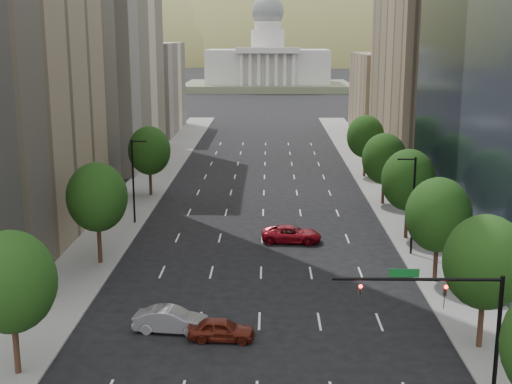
# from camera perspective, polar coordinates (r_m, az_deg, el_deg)

# --- Properties ---
(sidewalk_left) EXTENTS (6.00, 200.00, 0.15)m
(sidewalk_left) POSITION_cam_1_polar(r_m,az_deg,el_deg) (69.18, -12.45, -3.65)
(sidewalk_left) COLOR slate
(sidewalk_left) RESTS_ON ground
(sidewalk_right) EXTENTS (6.00, 200.00, 0.15)m
(sidewalk_right) POSITION_cam_1_polar(r_m,az_deg,el_deg) (68.91, 13.55, -3.77)
(sidewalk_right) COLOR slate
(sidewalk_right) RESTS_ON ground
(midrise_cream_left) EXTENTS (14.00, 30.00, 35.00)m
(midrise_cream_left) POSITION_cam_1_polar(r_m,az_deg,el_deg) (110.48, -12.57, 11.59)
(midrise_cream_left) COLOR beige
(midrise_cream_left) RESTS_ON ground
(filler_left) EXTENTS (14.00, 26.00, 18.00)m
(filler_left) POSITION_cam_1_polar(r_m,az_deg,el_deg) (143.15, -9.32, 8.54)
(filler_left) COLOR beige
(filler_left) RESTS_ON ground
(parking_tan_right) EXTENTS (14.00, 30.00, 30.00)m
(parking_tan_right) POSITION_cam_1_polar(r_m,az_deg,el_deg) (107.35, 14.45, 10.13)
(parking_tan_right) COLOR #8C7759
(parking_tan_right) RESTS_ON ground
(filler_right) EXTENTS (14.00, 26.00, 16.00)m
(filler_right) POSITION_cam_1_polar(r_m,az_deg,el_deg) (140.06, 11.23, 7.96)
(filler_right) COLOR #8C7759
(filler_right) RESTS_ON ground
(tree_right_1) EXTENTS (5.20, 5.20, 8.75)m
(tree_right_1) POSITION_cam_1_polar(r_m,az_deg,el_deg) (44.73, 18.53, -5.56)
(tree_right_1) COLOR #382316
(tree_right_1) RESTS_ON ground
(tree_right_2) EXTENTS (5.20, 5.20, 8.61)m
(tree_right_2) POSITION_cam_1_polar(r_m,az_deg,el_deg) (55.86, 14.93, -1.85)
(tree_right_2) COLOR #382316
(tree_right_2) RESTS_ON ground
(tree_right_3) EXTENTS (5.20, 5.20, 8.89)m
(tree_right_3) POSITION_cam_1_polar(r_m,az_deg,el_deg) (67.19, 12.56, 0.98)
(tree_right_3) COLOR #382316
(tree_right_3) RESTS_ON ground
(tree_right_4) EXTENTS (5.20, 5.20, 8.46)m
(tree_right_4) POSITION_cam_1_polar(r_m,az_deg,el_deg) (80.79, 10.62, 2.73)
(tree_right_4) COLOR #382316
(tree_right_4) RESTS_ON ground
(tree_right_5) EXTENTS (5.20, 5.20, 8.75)m
(tree_right_5) POSITION_cam_1_polar(r_m,az_deg,el_deg) (96.36, 9.09, 4.57)
(tree_right_5) COLOR #382316
(tree_right_5) RESTS_ON ground
(tree_left_0) EXTENTS (5.20, 5.20, 8.75)m
(tree_left_0) POSITION_cam_1_polar(r_m,az_deg,el_deg) (41.57, -19.72, -7.06)
(tree_left_0) COLOR #382316
(tree_left_0) RESTS_ON ground
(tree_left_1) EXTENTS (5.20, 5.20, 8.97)m
(tree_left_1) POSITION_cam_1_polar(r_m,az_deg,el_deg) (59.84, -13.08, -0.43)
(tree_left_1) COLOR #382316
(tree_left_1) RESTS_ON ground
(tree_left_2) EXTENTS (5.20, 5.20, 8.68)m
(tree_left_2) POSITION_cam_1_polar(r_m,az_deg,el_deg) (84.85, -8.86, 3.42)
(tree_left_2) COLOR #382316
(tree_left_2) RESTS_ON ground
(streetlight_rn) EXTENTS (1.70, 0.20, 9.00)m
(streetlight_rn) POSITION_cam_1_polar(r_m,az_deg,el_deg) (62.53, 12.89, -0.90)
(streetlight_rn) COLOR black
(streetlight_rn) RESTS_ON ground
(streetlight_ln) EXTENTS (1.70, 0.20, 9.00)m
(streetlight_ln) POSITION_cam_1_polar(r_m,az_deg,el_deg) (72.33, -10.13, 1.07)
(streetlight_ln) COLOR black
(streetlight_ln) RESTS_ON ground
(traffic_signal) EXTENTS (9.12, 0.40, 7.38)m
(traffic_signal) POSITION_cam_1_polar(r_m,az_deg,el_deg) (38.56, 16.12, -9.28)
(traffic_signal) COLOR black
(traffic_signal) RESTS_ON ground
(capitol) EXTENTS (60.00, 40.00, 35.20)m
(capitol) POSITION_cam_1_polar(r_m,az_deg,el_deg) (254.39, 0.97, 10.43)
(capitol) COLOR #596647
(capitol) RESTS_ON ground
(foothills) EXTENTS (720.00, 413.00, 263.00)m
(foothills) POSITION_cam_1_polar(r_m,az_deg,el_deg) (607.50, 4.34, 7.43)
(foothills) COLOR olive
(foothills) RESTS_ON ground
(car_maroon) EXTENTS (4.43, 1.95, 1.48)m
(car_maroon) POSITION_cam_1_polar(r_m,az_deg,el_deg) (45.48, -2.90, -11.34)
(car_maroon) COLOR #51170D
(car_maroon) RESTS_ON ground
(car_silver) EXTENTS (5.15, 2.27, 1.64)m
(car_silver) POSITION_cam_1_polar(r_m,az_deg,el_deg) (46.96, -7.07, -10.51)
(car_silver) COLOR #939398
(car_silver) RESTS_ON ground
(car_red_far) EXTENTS (5.89, 3.03, 1.59)m
(car_red_far) POSITION_cam_1_polar(r_m,az_deg,el_deg) (65.95, 2.97, -3.52)
(car_red_far) COLOR maroon
(car_red_far) RESTS_ON ground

